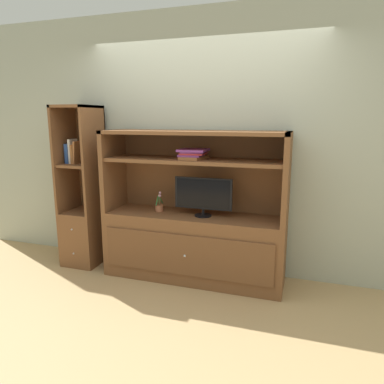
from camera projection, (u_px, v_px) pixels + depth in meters
name	position (u px, v px, depth m)	size (l,w,h in m)	color
ground_plane	(181.00, 294.00, 3.44)	(8.00, 8.00, 0.00)	tan
painted_rear_wall	(203.00, 145.00, 3.85)	(6.00, 0.10, 2.80)	#ADB29E
media_console	(194.00, 232.00, 3.72)	(1.89, 0.55, 1.56)	brown
tv_monitor	(203.00, 195.00, 3.57)	(0.60, 0.17, 0.40)	black
potted_plant	(159.00, 206.00, 3.80)	(0.09, 0.14, 0.22)	#B26642
magazine_stack	(193.00, 154.00, 3.54)	(0.28, 0.35, 0.10)	#A56638
bookshelf_tall	(84.00, 212.00, 4.11)	(0.41, 0.47, 1.82)	brown
upright_book_row	(74.00, 153.00, 3.98)	(0.15, 0.17, 0.27)	#2D519E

